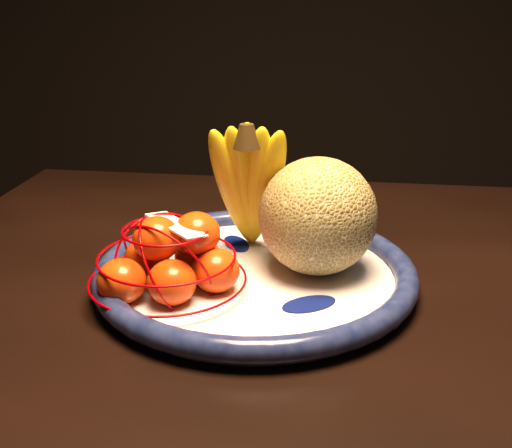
# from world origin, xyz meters

# --- Properties ---
(dining_table) EXTENTS (1.48, 0.95, 0.71)m
(dining_table) POSITION_xyz_m (-0.06, -0.02, 0.64)
(dining_table) COLOR black
(dining_table) RESTS_ON ground
(fruit_bowl) EXTENTS (0.36, 0.36, 0.03)m
(fruit_bowl) POSITION_xyz_m (-0.33, -0.00, 0.73)
(fruit_bowl) COLOR white
(fruit_bowl) RESTS_ON dining_table
(cantaloupe) EXTENTS (0.13, 0.13, 0.13)m
(cantaloupe) POSITION_xyz_m (-0.26, 0.01, 0.79)
(cantaloupe) COLOR olive
(cantaloupe) RESTS_ON fruit_bowl
(banana_bunch) EXTENTS (0.12, 0.11, 0.18)m
(banana_bunch) POSITION_xyz_m (-0.34, 0.06, 0.81)
(banana_bunch) COLOR yellow
(banana_bunch) RESTS_ON fruit_bowl
(mandarin_bag) EXTENTS (0.20, 0.20, 0.11)m
(mandarin_bag) POSITION_xyz_m (-0.41, -0.04, 0.76)
(mandarin_bag) COLOR #FF490A
(mandarin_bag) RESTS_ON fruit_bowl
(price_tag) EXTENTS (0.07, 0.07, 0.01)m
(price_tag) POSITION_xyz_m (-0.41, -0.04, 0.80)
(price_tag) COLOR white
(price_tag) RESTS_ON mandarin_bag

